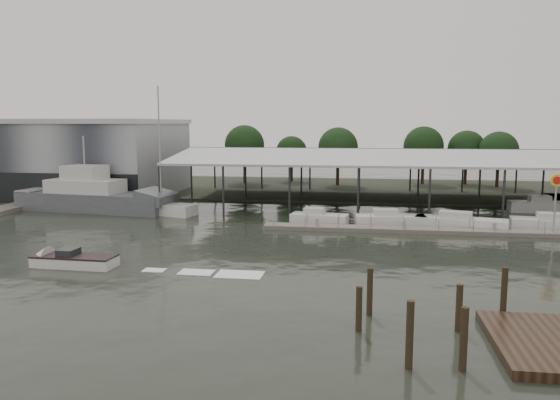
# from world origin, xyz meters

# --- Properties ---
(ground) EXTENTS (200.00, 200.00, 0.00)m
(ground) POSITION_xyz_m (0.00, 0.00, 0.00)
(ground) COLOR #262A22
(ground) RESTS_ON ground
(land_strip_far) EXTENTS (140.00, 30.00, 0.30)m
(land_strip_far) POSITION_xyz_m (0.00, 42.00, 0.10)
(land_strip_far) COLOR #34392A
(land_strip_far) RESTS_ON ground
(land_strip_west) EXTENTS (20.00, 40.00, 0.30)m
(land_strip_west) POSITION_xyz_m (-40.00, 30.00, 0.10)
(land_strip_west) COLOR #34392A
(land_strip_west) RESTS_ON ground
(storage_warehouse) EXTENTS (24.50, 20.50, 10.50)m
(storage_warehouse) POSITION_xyz_m (-28.00, 29.94, 5.29)
(storage_warehouse) COLOR #9A9EA4
(storage_warehouse) RESTS_ON ground
(covered_boat_shed) EXTENTS (58.24, 24.00, 6.96)m
(covered_boat_shed) POSITION_xyz_m (17.00, 28.00, 6.13)
(covered_boat_shed) COLOR silver
(covered_boat_shed) RESTS_ON ground
(floating_dock) EXTENTS (28.00, 2.00, 1.40)m
(floating_dock) POSITION_xyz_m (15.00, 10.00, 0.20)
(floating_dock) COLOR slate
(floating_dock) RESTS_ON ground
(shell_fuel_sign) EXTENTS (1.10, 0.18, 5.55)m
(shell_fuel_sign) POSITION_xyz_m (27.00, 9.99, 3.93)
(shell_fuel_sign) COLOR #999B9E
(shell_fuel_sign) RESTS_ON ground
(grey_trawler) EXTENTS (19.08, 7.03, 8.84)m
(grey_trawler) POSITION_xyz_m (-20.09, 17.42, 1.58)
(grey_trawler) COLOR #5A5F64
(grey_trawler) RESTS_ON ground
(white_sailboat) EXTENTS (9.15, 4.68, 14.12)m
(white_sailboat) POSITION_xyz_m (-12.28, 16.33, 0.66)
(white_sailboat) COLOR white
(white_sailboat) RESTS_ON ground
(speedboat_underway) EXTENTS (17.52, 2.76, 2.00)m
(speedboat_underway) POSITION_xyz_m (-10.24, -5.93, 0.39)
(speedboat_underway) COLOR white
(speedboat_underway) RESTS_ON ground
(moored_cruiser_0) EXTENTS (5.83, 2.95, 1.70)m
(moored_cruiser_0) POSITION_xyz_m (5.94, 12.70, 0.61)
(moored_cruiser_0) COLOR white
(moored_cruiser_0) RESTS_ON ground
(moored_cruiser_1) EXTENTS (6.96, 2.85, 1.70)m
(moored_cruiser_1) POSITION_xyz_m (12.86, 12.97, 0.61)
(moored_cruiser_1) COLOR white
(moored_cruiser_1) RESTS_ON ground
(moored_cruiser_2) EXTENTS (8.67, 4.19, 1.70)m
(moored_cruiser_2) POSITION_xyz_m (19.42, 12.41, 0.61)
(moored_cruiser_2) COLOR white
(moored_cruiser_2) RESTS_ON ground
(moored_cruiser_3) EXTENTS (8.78, 3.39, 1.70)m
(moored_cruiser_3) POSITION_xyz_m (28.42, 12.91, 0.61)
(moored_cruiser_3) COLOR white
(moored_cruiser_3) RESTS_ON ground
(mooring_pilings) EXTENTS (7.69, 7.19, 3.47)m
(mooring_pilings) POSITION_xyz_m (13.27, -15.44, 0.98)
(mooring_pilings) COLOR #372C1B
(mooring_pilings) RESTS_ON ground
(horizon_tree_line) EXTENTS (70.45, 10.32, 9.70)m
(horizon_tree_line) POSITION_xyz_m (22.98, 48.01, 6.02)
(horizon_tree_line) COLOR black
(horizon_tree_line) RESTS_ON ground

